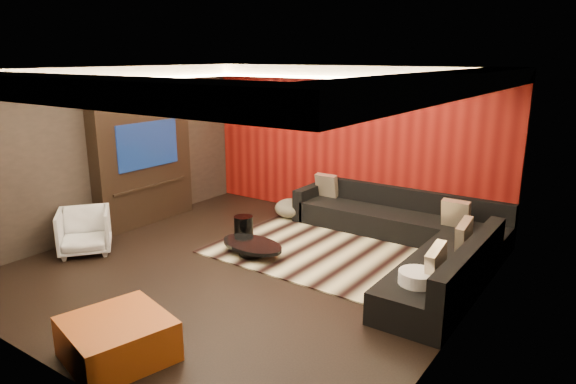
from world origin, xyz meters
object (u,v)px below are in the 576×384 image
Objects in this scene: sectional_sofa at (412,238)px; orange_ottoman at (117,339)px; white_side_table at (416,293)px; armchair at (84,231)px; drum_stool at (244,227)px; coffee_table at (252,249)px.

orange_ottoman is at bearing -107.42° from sectional_sofa.
white_side_table is 0.72× the size of armchair.
sectional_sofa is (2.55, 0.96, 0.06)m from drum_stool.
orange_ottoman reaches higher than drum_stool.
sectional_sofa reaches higher than coffee_table.
drum_stool is (-0.58, 0.50, 0.10)m from coffee_table.
armchair is 5.04m from sectional_sofa.
coffee_table is 2.98m from orange_ottoman.
drum_stool is 0.39× the size of orange_ottoman.
sectional_sofa is (1.37, 4.36, 0.05)m from orange_ottoman.
coffee_table is 0.30× the size of sectional_sofa.
sectional_sofa is (-0.77, 1.80, -0.01)m from white_side_table.
sectional_sofa is at bearing 72.58° from orange_ottoman.
drum_stool is at bearing 165.77° from white_side_table.
armchair is at bearing 151.16° from orange_ottoman.
sectional_sofa reaches higher than orange_ottoman.
orange_ottoman is (0.60, -2.91, 0.10)m from coffee_table.
drum_stool is 2.72m from sectional_sofa.
sectional_sofa is at bearing 36.41° from coffee_table.
coffee_table is at bearing 172.82° from white_side_table.
armchair is (-4.94, -1.02, 0.07)m from white_side_table.
drum_stool is at bearing 109.03° from orange_ottoman.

